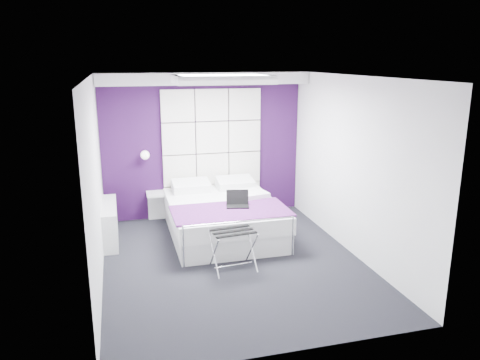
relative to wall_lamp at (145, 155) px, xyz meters
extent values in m
plane|color=black|center=(1.05, -2.06, -1.22)|extent=(4.40, 4.40, 0.00)
plane|color=white|center=(1.05, -2.06, 1.38)|extent=(4.40, 4.40, 0.00)
plane|color=white|center=(1.05, 0.14, 0.08)|extent=(3.60, 0.00, 3.60)
plane|color=white|center=(-0.75, -2.06, 0.08)|extent=(0.00, 4.40, 4.40)
plane|color=white|center=(2.85, -2.06, 0.08)|extent=(0.00, 4.40, 4.40)
cube|color=#2C0D39|center=(1.05, 0.13, 0.08)|extent=(3.58, 0.02, 2.58)
cube|color=silver|center=(1.05, -0.11, 1.28)|extent=(3.58, 0.50, 0.20)
sphere|color=white|center=(0.00, 0.00, 0.00)|extent=(0.15, 0.15, 0.15)
cube|color=silver|center=(-0.64, -0.76, -0.92)|extent=(0.22, 1.20, 0.60)
cube|color=silver|center=(1.14, -1.00, -1.06)|extent=(1.67, 2.08, 0.31)
cube|color=silver|center=(1.14, -1.00, -0.78)|extent=(1.71, 2.12, 0.26)
cube|color=#49154E|center=(1.14, -1.52, -0.63)|extent=(1.77, 0.94, 0.03)
cube|color=silver|center=(0.20, -0.04, -0.70)|extent=(0.42, 0.33, 0.05)
cube|color=black|center=(0.99, -2.29, -0.66)|extent=(0.57, 0.42, 0.01)
cube|color=black|center=(1.29, -1.38, -0.61)|extent=(0.34, 0.24, 0.02)
cube|color=black|center=(1.29, -1.26, -0.48)|extent=(0.34, 0.01, 0.23)
camera|label=1|loc=(-0.45, -8.06, 1.61)|focal=35.00mm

